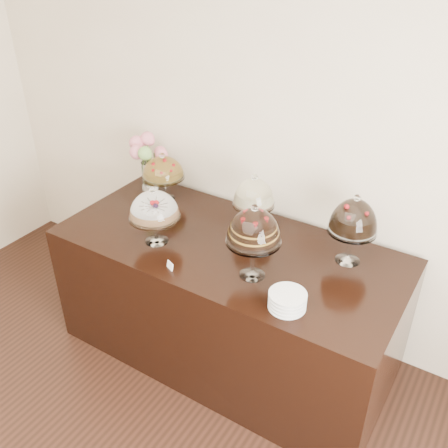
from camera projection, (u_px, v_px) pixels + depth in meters
The scene contains 10 objects.
wall_back at pixel (277, 128), 3.19m from camera, with size 5.00×0.04×3.00m, color beige.
display_counter at pixel (228, 301), 3.35m from camera, with size 2.20×1.00×0.90m, color black.
cake_stand_sugar_sponge at pixel (154, 208), 3.03m from camera, with size 0.32×0.32×0.38m.
cake_stand_choco_layer at pixel (254, 229), 2.69m from camera, with size 0.31×0.31×0.46m.
cake_stand_cheesecake at pixel (254, 195), 3.14m from camera, with size 0.27×0.27×0.40m.
cake_stand_dark_choco at pixel (354, 219), 2.83m from camera, with size 0.29×0.29×0.44m.
cake_stand_fruit_tart at pixel (163, 169), 3.52m from camera, with size 0.31×0.31×0.36m.
flower_vase at pixel (147, 156), 3.64m from camera, with size 0.32×0.25×0.42m.
plate_stack at pixel (287, 301), 2.59m from camera, with size 0.19×0.19×0.09m.
price_card_left at pixel (170, 266), 2.89m from camera, with size 0.06×0.01×0.04m, color white.
Camera 1 is at (1.33, 0.25, 2.64)m, focal length 40.00 mm.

